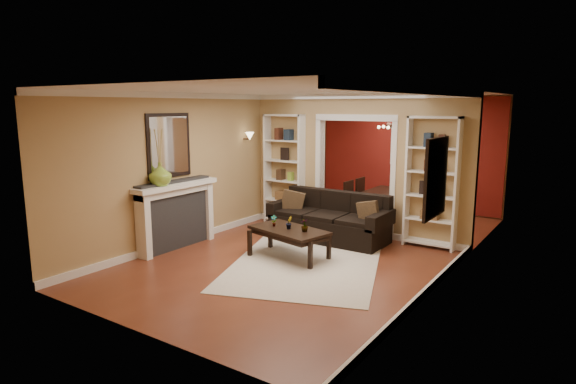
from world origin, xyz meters
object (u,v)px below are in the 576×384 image
Objects in this scene: sofa at (329,217)px; fireplace at (177,216)px; bookshelf_right at (432,183)px; dining_table at (386,206)px; bookshelf_left at (285,170)px; coffee_table at (289,243)px.

fireplace is (-1.93, -1.95, 0.14)m from sofa.
dining_table is (-1.48, 1.59, -0.85)m from bookshelf_right.
sofa is 0.98× the size of bookshelf_left.
sofa reaches higher than coffee_table.
sofa is at bearing 173.92° from dining_table.
bookshelf_left reaches higher than fireplace.
bookshelf_right is 1.35× the size of fireplace.
coffee_table is 3.50m from dining_table.
bookshelf_left is at bearing 77.95° from fireplace.
sofa is at bearing 45.27° from fireplace.
sofa is at bearing -22.63° from bookshelf_left.
bookshelf_right reaches higher than dining_table.
fireplace is at bearing -102.05° from bookshelf_left.
bookshelf_left is (-1.38, 1.91, 0.90)m from coffee_table.
sofa reaches higher than dining_table.
dining_table is at bearing 62.31° from fireplace.
fireplace is (-1.92, -0.62, 0.33)m from coffee_table.
fireplace reaches higher than sofa.
dining_table is at bearing 44.43° from bookshelf_left.
bookshelf_right is 4.47m from fireplace.
fireplace is at bearing -134.73° from sofa.
sofa is 1.73× the size of coffee_table.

